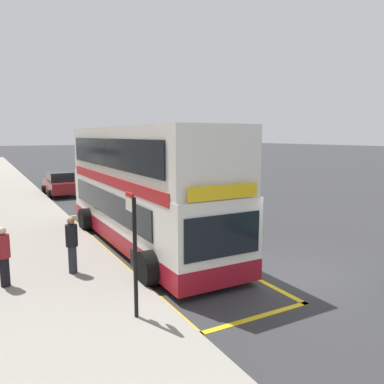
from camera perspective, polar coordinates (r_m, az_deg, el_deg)
The scene contains 7 objects.
ground_plane at distance 41.21m, azimuth -18.23°, elevation 2.33°, with size 260.00×260.00×0.00m, color #333335.
double_decker_bus at distance 14.34m, azimuth -7.53°, elevation 0.23°, with size 3.28×11.00×4.40m.
bus_bay_markings at distance 14.65m, azimuth -7.01°, elevation -7.84°, with size 3.16×13.50×0.01m.
bus_stop_sign at distance 8.40m, azimuth -8.74°, elevation -7.93°, with size 0.09×0.51×2.74m.
parked_car_maroon_kerbside at distance 27.74m, azimuth -19.13°, elevation 1.17°, with size 2.09×4.20×1.62m.
pedestrian_waiting_near_sign at distance 11.25m, azimuth -26.43°, elevation -8.38°, with size 0.34×0.34×1.61m.
pedestrian_further_back at distance 11.58m, azimuth -17.58°, elevation -7.30°, with size 0.34×0.34×1.65m.
Camera 1 is at (-7.65, -8.28, 4.10)m, focal length 35.55 mm.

